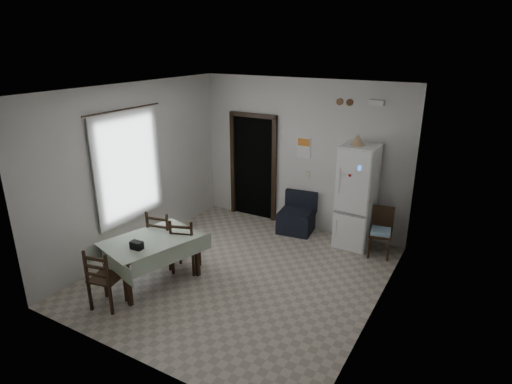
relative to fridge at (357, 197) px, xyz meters
The scene contains 25 objects.
ground 2.47m from the fridge, 122.42° to the right, with size 4.50×4.50×0.00m, color #AA9D8B.
ceiling 3.02m from the fridge, 122.42° to the right, with size 4.20×4.50×0.02m, color white, non-canonical shape.
wall_back 1.37m from the fridge, 165.37° to the left, with size 4.20×0.02×2.90m, color silver, non-canonical shape.
wall_front 4.39m from the fridge, 106.34° to the right, with size 4.20×0.02×2.90m, color silver, non-canonical shape.
wall_left 3.88m from the fridge, 149.87° to the right, with size 0.02×4.50×2.90m, color silver, non-canonical shape.
wall_right 2.18m from the fridge, 65.63° to the right, with size 0.02×4.50×2.90m, color silver, non-canonical shape.
doorway 2.34m from the fridge, 167.05° to the left, with size 1.06×0.52×2.22m.
window_recess 4.04m from the fridge, 147.75° to the right, with size 0.10×1.20×1.60m, color silver.
curtain 3.95m from the fridge, 146.89° to the right, with size 0.02×1.45×1.85m, color silver.
curtain_rod 4.19m from the fridge, 146.81° to the right, with size 0.02×0.02×1.60m, color black.
calendar 1.40m from the fridge, 165.32° to the left, with size 0.28×0.02×0.40m, color white.
calendar_image 1.45m from the fridge, 165.60° to the left, with size 0.24×0.01×0.14m, color orange.
light_switch 1.13m from the fridge, 164.02° to the left, with size 0.08×0.02×0.12m, color beige.
vent_left 1.70m from the fridge, 149.88° to the left, with size 0.12×0.12×0.03m, color #543621.
vent_right 1.65m from the fridge, 138.59° to the left, with size 0.12×0.12×0.03m, color #543621.
emergency_light 1.65m from the fridge, 66.08° to the left, with size 0.25×0.07×0.09m, color white.
fridge is the anchor object (origin of this frame).
tan_cone 1.03m from the fridge, 133.85° to the right, with size 0.24×0.24×0.20m, color tan.
navy_seat 1.28m from the fridge, behind, with size 0.64×0.62×0.77m, color black, non-canonical shape.
corner_chair 0.75m from the fridge, 19.27° to the right, with size 0.37×0.37×0.86m, color black, non-canonical shape.
dining_table 3.63m from the fridge, 130.03° to the right, with size 0.90×1.37×0.71m, color #ABBDA2, non-canonical shape.
black_bag 3.82m from the fridge, 126.19° to the right, with size 0.18×0.11×0.12m, color black.
dining_chair_far_left 3.39m from the fridge, 138.32° to the right, with size 0.42×0.42×0.98m, color black, non-canonical shape.
dining_chair_far_right 3.07m from the fridge, 132.91° to the right, with size 0.40×0.40×0.93m, color black, non-canonical shape.
dining_chair_near_head 4.32m from the fridge, 123.87° to the right, with size 0.39×0.39×0.91m, color black, non-canonical shape.
Camera 1 is at (3.20, -5.08, 3.54)m, focal length 30.00 mm.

